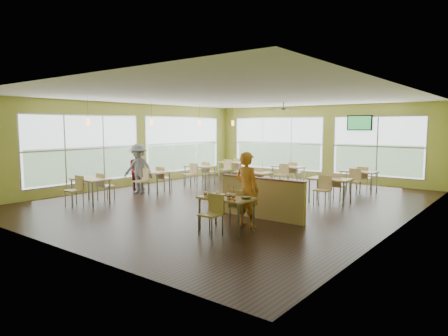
{
  "coord_description": "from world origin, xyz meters",
  "views": [
    {
      "loc": [
        7.33,
        -9.92,
        2.32
      ],
      "look_at": [
        0.71,
        -1.43,
        1.19
      ],
      "focal_mm": 32.0,
      "sensor_mm": 36.0,
      "label": 1
    }
  ],
  "objects_px": {
    "man_plaid": "(247,189)",
    "food_basket": "(246,198)",
    "half_wall_divider": "(262,198)",
    "main_table": "(226,202)"
  },
  "relations": [
    {
      "from": "man_plaid",
      "to": "food_basket",
      "type": "relative_size",
      "value": 7.57
    },
    {
      "from": "main_table",
      "to": "half_wall_divider",
      "type": "relative_size",
      "value": 0.63
    },
    {
      "from": "main_table",
      "to": "man_plaid",
      "type": "xyz_separation_m",
      "value": [
        0.17,
        0.55,
        0.24
      ]
    },
    {
      "from": "main_table",
      "to": "food_basket",
      "type": "relative_size",
      "value": 6.6
    },
    {
      "from": "half_wall_divider",
      "to": "man_plaid",
      "type": "distance_m",
      "value": 0.98
    },
    {
      "from": "food_basket",
      "to": "half_wall_divider",
      "type": "bearing_deg",
      "value": 109.17
    },
    {
      "from": "man_plaid",
      "to": "half_wall_divider",
      "type": "bearing_deg",
      "value": -74.58
    },
    {
      "from": "main_table",
      "to": "man_plaid",
      "type": "height_order",
      "value": "man_plaid"
    },
    {
      "from": "main_table",
      "to": "food_basket",
      "type": "height_order",
      "value": "main_table"
    },
    {
      "from": "main_table",
      "to": "half_wall_divider",
      "type": "distance_m",
      "value": 1.45
    }
  ]
}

